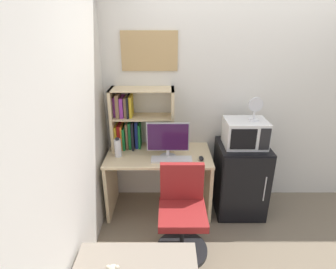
{
  "coord_description": "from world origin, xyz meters",
  "views": [
    {
      "loc": [
        -0.86,
        -3.09,
        2.09
      ],
      "look_at": [
        -0.86,
        -0.35,
        0.98
      ],
      "focal_mm": 29.14,
      "sensor_mm": 36.0,
      "label": 1
    }
  ],
  "objects_px": {
    "keyboard": "(172,159)",
    "wall_corkboard": "(150,51)",
    "desk_fan": "(256,108)",
    "computer_mouse": "(202,158)",
    "mini_fridge": "(240,178)",
    "hutch_bookshelf": "(134,120)",
    "desk_chair": "(182,216)",
    "water_bottle": "(118,148)",
    "microwave": "(245,133)",
    "monitor": "(168,139)"
  },
  "relations": [
    {
      "from": "computer_mouse",
      "to": "mini_fridge",
      "type": "relative_size",
      "value": 0.12
    },
    {
      "from": "keyboard",
      "to": "desk_fan",
      "type": "height_order",
      "value": "desk_fan"
    },
    {
      "from": "microwave",
      "to": "desk_fan",
      "type": "xyz_separation_m",
      "value": [
        0.07,
        -0.01,
        0.29
      ]
    },
    {
      "from": "monitor",
      "to": "water_bottle",
      "type": "relative_size",
      "value": 2.08
    },
    {
      "from": "water_bottle",
      "to": "desk_fan",
      "type": "height_order",
      "value": "desk_fan"
    },
    {
      "from": "hutch_bookshelf",
      "to": "microwave",
      "type": "relative_size",
      "value": 1.6
    },
    {
      "from": "keyboard",
      "to": "computer_mouse",
      "type": "xyz_separation_m",
      "value": [
        0.32,
        0.01,
        0.01
      ]
    },
    {
      "from": "mini_fridge",
      "to": "wall_corkboard",
      "type": "xyz_separation_m",
      "value": [
        -1.04,
        0.32,
        1.4
      ]
    },
    {
      "from": "monitor",
      "to": "microwave",
      "type": "distance_m",
      "value": 0.85
    },
    {
      "from": "monitor",
      "to": "desk_chair",
      "type": "relative_size",
      "value": 0.52
    },
    {
      "from": "keyboard",
      "to": "desk_fan",
      "type": "relative_size",
      "value": 1.74
    },
    {
      "from": "hutch_bookshelf",
      "to": "computer_mouse",
      "type": "bearing_deg",
      "value": -24.0
    },
    {
      "from": "hutch_bookshelf",
      "to": "computer_mouse",
      "type": "xyz_separation_m",
      "value": [
        0.76,
        -0.34,
        -0.32
      ]
    },
    {
      "from": "monitor",
      "to": "desk_fan",
      "type": "relative_size",
      "value": 1.82
    },
    {
      "from": "monitor",
      "to": "mini_fridge",
      "type": "relative_size",
      "value": 0.54
    },
    {
      "from": "hutch_bookshelf",
      "to": "computer_mouse",
      "type": "distance_m",
      "value": 0.89
    },
    {
      "from": "desk_fan",
      "to": "microwave",
      "type": "bearing_deg",
      "value": 175.92
    },
    {
      "from": "computer_mouse",
      "to": "desk_fan",
      "type": "xyz_separation_m",
      "value": [
        0.56,
        0.13,
        0.53
      ]
    },
    {
      "from": "mini_fridge",
      "to": "water_bottle",
      "type": "bearing_deg",
      "value": -178.23
    },
    {
      "from": "keyboard",
      "to": "monitor",
      "type": "bearing_deg",
      "value": 119.4
    },
    {
      "from": "microwave",
      "to": "desk_fan",
      "type": "relative_size",
      "value": 1.76
    },
    {
      "from": "mini_fridge",
      "to": "desk_fan",
      "type": "distance_m",
      "value": 0.86
    },
    {
      "from": "keyboard",
      "to": "water_bottle",
      "type": "relative_size",
      "value": 2.0
    },
    {
      "from": "computer_mouse",
      "to": "desk_chair",
      "type": "height_order",
      "value": "desk_chair"
    },
    {
      "from": "hutch_bookshelf",
      "to": "computer_mouse",
      "type": "relative_size",
      "value": 7.26
    },
    {
      "from": "microwave",
      "to": "desk_chair",
      "type": "distance_m",
      "value": 1.13
    },
    {
      "from": "water_bottle",
      "to": "mini_fridge",
      "type": "height_order",
      "value": "water_bottle"
    },
    {
      "from": "monitor",
      "to": "microwave",
      "type": "bearing_deg",
      "value": 5.11
    },
    {
      "from": "desk_fan",
      "to": "hutch_bookshelf",
      "type": "bearing_deg",
      "value": 171.08
    },
    {
      "from": "computer_mouse",
      "to": "desk_fan",
      "type": "height_order",
      "value": "desk_fan"
    },
    {
      "from": "computer_mouse",
      "to": "desk_fan",
      "type": "relative_size",
      "value": 0.39
    },
    {
      "from": "monitor",
      "to": "microwave",
      "type": "xyz_separation_m",
      "value": [
        0.84,
        0.08,
        0.04
      ]
    },
    {
      "from": "mini_fridge",
      "to": "desk_chair",
      "type": "xyz_separation_m",
      "value": [
        -0.71,
        -0.63,
        -0.04
      ]
    },
    {
      "from": "hutch_bookshelf",
      "to": "monitor",
      "type": "xyz_separation_m",
      "value": [
        0.4,
        -0.28,
        -0.12
      ]
    },
    {
      "from": "water_bottle",
      "to": "mini_fridge",
      "type": "relative_size",
      "value": 0.26
    },
    {
      "from": "desk_chair",
      "to": "mini_fridge",
      "type": "bearing_deg",
      "value": 41.55
    },
    {
      "from": "water_bottle",
      "to": "mini_fridge",
      "type": "xyz_separation_m",
      "value": [
        1.39,
        0.04,
        -0.41
      ]
    },
    {
      "from": "hutch_bookshelf",
      "to": "desk_fan",
      "type": "xyz_separation_m",
      "value": [
        1.31,
        -0.21,
        0.21
      ]
    },
    {
      "from": "mini_fridge",
      "to": "microwave",
      "type": "bearing_deg",
      "value": 89.81
    },
    {
      "from": "desk_fan",
      "to": "mini_fridge",
      "type": "bearing_deg",
      "value": 178.22
    },
    {
      "from": "computer_mouse",
      "to": "water_bottle",
      "type": "relative_size",
      "value": 0.45
    },
    {
      "from": "desk_fan",
      "to": "desk_chair",
      "type": "bearing_deg",
      "value": -141.38
    },
    {
      "from": "mini_fridge",
      "to": "desk_chair",
      "type": "relative_size",
      "value": 0.97
    },
    {
      "from": "keyboard",
      "to": "hutch_bookshelf",
      "type": "bearing_deg",
      "value": 141.69
    },
    {
      "from": "hutch_bookshelf",
      "to": "wall_corkboard",
      "type": "bearing_deg",
      "value": 30.87
    },
    {
      "from": "water_bottle",
      "to": "mini_fridge",
      "type": "bearing_deg",
      "value": 1.77
    },
    {
      "from": "hutch_bookshelf",
      "to": "wall_corkboard",
      "type": "distance_m",
      "value": 0.78
    },
    {
      "from": "keyboard",
      "to": "wall_corkboard",
      "type": "bearing_deg",
      "value": 117.36
    },
    {
      "from": "water_bottle",
      "to": "keyboard",
      "type": "bearing_deg",
      "value": -9.51
    },
    {
      "from": "water_bottle",
      "to": "desk_fan",
      "type": "distance_m",
      "value": 1.53
    }
  ]
}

